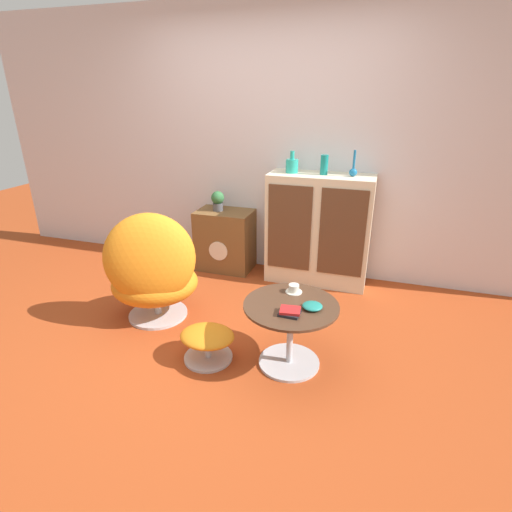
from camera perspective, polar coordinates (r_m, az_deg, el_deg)
name	(u,v)px	position (r m, az deg, el deg)	size (l,w,h in m)	color
ground_plane	(210,346)	(3.14, -6.54, -12.72)	(12.00, 12.00, 0.00)	#9E3D19
wall_back	(271,145)	(4.13, 2.22, 15.53)	(6.40, 0.06, 2.60)	silver
sideboard	(318,230)	(3.96, 8.90, 3.72)	(0.99, 0.40, 1.08)	beige
tv_console	(225,240)	(4.29, -4.42, 2.29)	(0.58, 0.40, 0.64)	brown
egg_chair	(153,272)	(3.35, -14.56, -2.20)	(0.92, 0.89, 0.97)	#B7B7BC
ottoman	(207,340)	(2.93, -6.95, -11.80)	(0.39, 0.35, 0.24)	#B7B7BC
coffee_table	(290,326)	(2.79, 4.92, -9.90)	(0.65, 0.65, 0.48)	#B7B7BC
vase_leftmost	(292,165)	(3.87, 5.16, 12.78)	(0.12, 0.12, 0.20)	teal
vase_inner_left	(324,165)	(3.81, 9.72, 12.72)	(0.07, 0.07, 0.18)	#147A75
vase_inner_right	(353,170)	(3.79, 13.73, 11.82)	(0.07, 0.07, 0.23)	#196699
potted_plant	(218,200)	(4.19, -5.48, 7.95)	(0.13, 0.13, 0.20)	#4C4C51
teacup	(294,289)	(2.85, 5.43, -4.73)	(0.12, 0.12, 0.06)	silver
book_stack	(290,312)	(2.58, 4.86, -7.95)	(0.14, 0.13, 0.04)	black
bowl	(312,306)	(2.66, 8.06, -7.10)	(0.13, 0.13, 0.04)	#1E7A70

